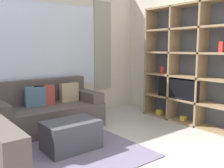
% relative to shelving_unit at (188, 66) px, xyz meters
% --- Properties ---
extents(wall_back, '(5.75, 0.11, 2.70)m').
position_rel_shelving_unit_xyz_m(wall_back, '(-2.13, 1.77, 0.28)').
color(wall_back, beige).
rests_on(wall_back, ground_plane).
extents(wall_right, '(0.07, 4.47, 2.70)m').
position_rel_shelving_unit_xyz_m(wall_right, '(0.18, 0.10, 0.27)').
color(wall_right, beige).
rests_on(wall_right, ground_plane).
extents(area_rug, '(2.73, 2.04, 0.01)m').
position_rel_shelving_unit_xyz_m(area_rug, '(-2.88, 0.25, -1.07)').
color(area_rug, slate).
rests_on(area_rug, ground_plane).
extents(shelving_unit, '(0.35, 1.87, 2.20)m').
position_rel_shelving_unit_xyz_m(shelving_unit, '(0.00, 0.00, 0.00)').
color(shelving_unit, '#515660').
rests_on(shelving_unit, ground_plane).
extents(couch_main, '(1.86, 0.90, 0.84)m').
position_rel_shelving_unit_xyz_m(couch_main, '(-2.27, 1.28, -0.76)').
color(couch_main, '#564C47').
rests_on(couch_main, ground_plane).
extents(ottoman, '(0.74, 0.50, 0.41)m').
position_rel_shelving_unit_xyz_m(ottoman, '(-2.37, 0.20, -0.87)').
color(ottoman, '#47474C').
rests_on(ottoman, ground_plane).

